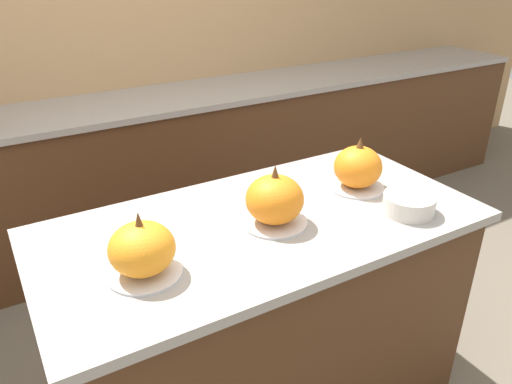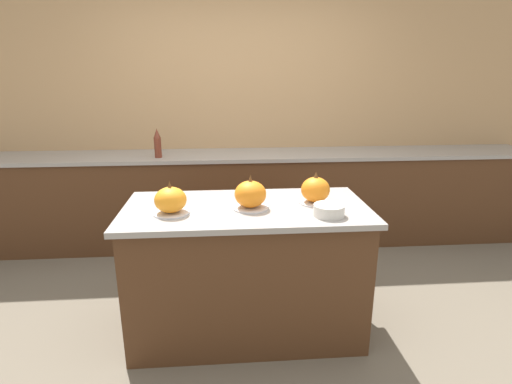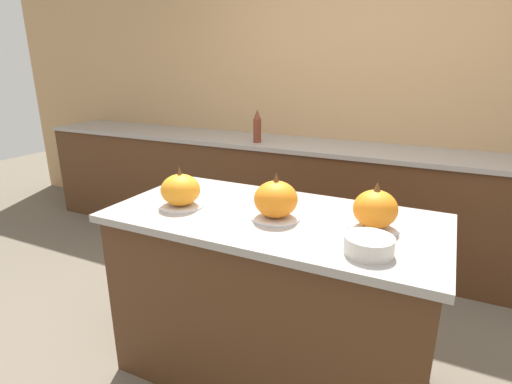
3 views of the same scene
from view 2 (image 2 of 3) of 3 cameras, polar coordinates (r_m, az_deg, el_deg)
ground_plane at (r=2.90m, az=-1.31°, el=-18.81°), size 12.00×12.00×0.00m
wall_back at (r=4.20m, az=-2.89°, el=10.74°), size 8.00×0.06×2.50m
kitchen_island at (r=2.67m, az=-1.37°, el=-11.03°), size 1.53×0.75×0.88m
back_counter at (r=4.03m, az=-2.58°, el=-0.92°), size 6.00×0.60×0.92m
pumpkin_cake_left at (r=2.40m, az=-12.11°, el=-1.21°), size 0.22×0.22×0.20m
pumpkin_cake_center at (r=2.44m, az=-0.80°, el=-0.41°), size 0.22×0.22×0.21m
pumpkin_cake_right at (r=2.57m, az=8.49°, el=0.24°), size 0.21×0.21×0.21m
bottle_tall at (r=3.82m, az=-13.88°, el=6.72°), size 0.07×0.07×0.27m
mixing_bowl at (r=2.36m, az=10.38°, el=-2.58°), size 0.18×0.18×0.07m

